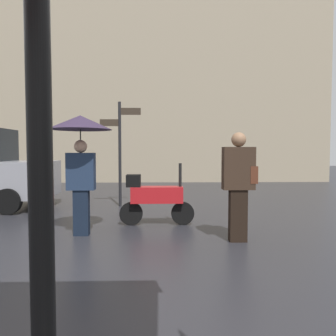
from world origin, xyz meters
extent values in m
cylinder|color=black|center=(0.51, -0.90, 1.39)|extent=(0.09, 0.09, 2.78)
cube|color=black|center=(-0.40, 3.49, 0.40)|extent=(0.26, 0.17, 0.80)
cube|color=#1E2D47|center=(-0.40, 3.49, 1.12)|extent=(0.48, 0.21, 0.65)
sphere|color=tan|center=(-0.40, 3.49, 1.56)|extent=(0.22, 0.22, 0.22)
cylinder|color=black|center=(-0.40, 3.49, 1.70)|extent=(0.02, 0.02, 0.30)
cone|color=#32253E|center=(-0.40, 3.49, 1.97)|extent=(1.09, 1.09, 0.24)
cube|color=black|center=(2.24, 3.04, 0.43)|extent=(0.28, 0.18, 0.85)
cube|color=#332319|center=(2.24, 3.04, 1.20)|extent=(0.51, 0.23, 0.69)
sphere|color=#936B4C|center=(2.24, 3.04, 1.66)|extent=(0.24, 0.24, 0.24)
cube|color=#512819|center=(2.47, 3.04, 1.09)|extent=(0.12, 0.24, 0.28)
cylinder|color=black|center=(1.43, 4.24, 0.23)|extent=(0.46, 0.09, 0.46)
cylinder|color=black|center=(0.40, 4.24, 0.23)|extent=(0.46, 0.09, 0.46)
cube|color=red|center=(0.92, 4.24, 0.61)|extent=(1.03, 0.32, 0.32)
cube|color=black|center=(0.45, 4.24, 0.89)|extent=(0.28, 0.28, 0.24)
cylinder|color=black|center=(1.38, 4.24, 0.96)|extent=(0.06, 0.06, 0.55)
cylinder|color=black|center=(-2.55, 7.07, 0.31)|extent=(0.61, 0.18, 0.61)
cylinder|color=black|center=(-2.55, 5.39, 0.31)|extent=(0.61, 0.18, 0.61)
cylinder|color=black|center=(-0.08, 6.47, 1.39)|extent=(0.08, 0.08, 2.78)
cube|color=#33281E|center=(0.20, 6.47, 2.53)|extent=(0.56, 0.04, 0.18)
cube|color=#33281E|center=(-0.34, 6.47, 2.23)|extent=(0.52, 0.04, 0.18)
cube|color=gray|center=(0.00, 14.25, 7.33)|extent=(18.25, 2.43, 14.65)
camera|label=1|loc=(0.96, -2.13, 1.47)|focal=34.43mm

